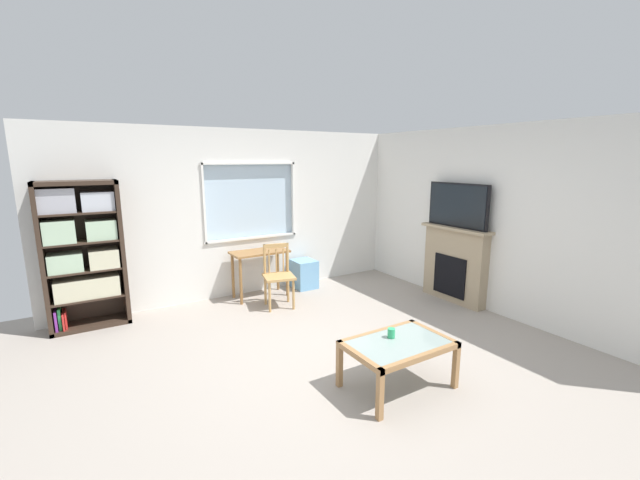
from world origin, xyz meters
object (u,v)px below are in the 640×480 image
at_px(tv, 458,205).
at_px(fireplace, 454,264).
at_px(desk_under_window, 260,259).
at_px(wooden_chair, 278,275).
at_px(bookshelf, 82,251).
at_px(plastic_drawer_unit, 304,274).
at_px(coffee_table, 398,348).
at_px(sippy_cup, 391,333).

bearing_deg(tv, fireplace, 0.00).
xyz_separation_m(desk_under_window, wooden_chair, (0.06, -0.51, -0.13)).
distance_m(wooden_chair, fireplace, 2.61).
bearing_deg(tv, desk_under_window, 144.94).
xyz_separation_m(desk_under_window, fireplace, (2.40, -1.67, -0.03)).
height_order(bookshelf, plastic_drawer_unit, bookshelf).
bearing_deg(tv, coffee_table, -149.90).
height_order(bookshelf, coffee_table, bookshelf).
height_order(desk_under_window, tv, tv).
bearing_deg(fireplace, bookshelf, 159.29).
relative_size(plastic_drawer_unit, tv, 0.46).
bearing_deg(coffee_table, plastic_drawer_unit, 76.86).
relative_size(bookshelf, plastic_drawer_unit, 3.97).
distance_m(desk_under_window, fireplace, 2.92).
relative_size(desk_under_window, wooden_chair, 0.95).
bearing_deg(fireplace, desk_under_window, 145.15).
bearing_deg(wooden_chair, plastic_drawer_unit, 37.60).
bearing_deg(bookshelf, plastic_drawer_unit, -1.05).
xyz_separation_m(wooden_chair, coffee_table, (0.02, -2.49, -0.08)).
height_order(tv, coffee_table, tv).
bearing_deg(wooden_chair, coffee_table, -89.52).
distance_m(plastic_drawer_unit, tv, 2.63).
bearing_deg(wooden_chair, bookshelf, 165.26).
bearing_deg(sippy_cup, wooden_chair, 90.52).
xyz_separation_m(fireplace, sippy_cup, (-2.31, -1.23, -0.07)).
relative_size(bookshelf, desk_under_window, 2.15).
distance_m(coffee_table, sippy_cup, 0.15).
distance_m(fireplace, coffee_table, 2.68).
bearing_deg(plastic_drawer_unit, wooden_chair, -142.40).
bearing_deg(bookshelf, sippy_cup, -51.59).
relative_size(plastic_drawer_unit, sippy_cup, 5.15).
xyz_separation_m(coffee_table, sippy_cup, (0.00, 0.10, 0.11)).
xyz_separation_m(plastic_drawer_unit, sippy_cup, (-0.71, -2.95, 0.27)).
relative_size(desk_under_window, plastic_drawer_unit, 1.85).
xyz_separation_m(bookshelf, wooden_chair, (2.36, -0.62, -0.52)).
bearing_deg(sippy_cup, bookshelf, 128.41).
height_order(plastic_drawer_unit, tv, tv).
xyz_separation_m(plastic_drawer_unit, coffee_table, (-0.71, -3.05, 0.15)).
relative_size(wooden_chair, tv, 0.88).
height_order(wooden_chair, plastic_drawer_unit, wooden_chair).
relative_size(plastic_drawer_unit, fireplace, 0.41).
relative_size(wooden_chair, sippy_cup, 10.00).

